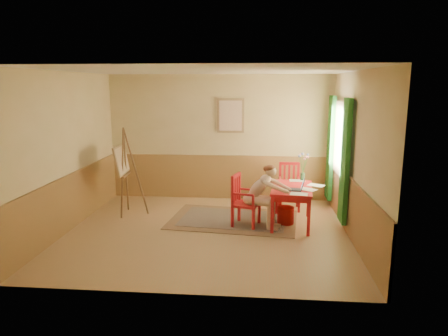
# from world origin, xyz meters

# --- Properties ---
(room) EXTENTS (5.04, 4.54, 2.84)m
(room) POSITION_xyz_m (0.00, 0.00, 1.40)
(room) COLOR #A2835B
(room) RESTS_ON ground
(wainscot) EXTENTS (5.00, 4.50, 1.00)m
(wainscot) POSITION_xyz_m (0.00, 0.80, 0.50)
(wainscot) COLOR #B4854A
(wainscot) RESTS_ON room
(window) EXTENTS (0.12, 2.01, 2.20)m
(window) POSITION_xyz_m (2.42, 1.10, 1.35)
(window) COLOR white
(window) RESTS_ON room
(wall_portrait) EXTENTS (0.60, 0.05, 0.76)m
(wall_portrait) POSITION_xyz_m (0.25, 2.20, 1.90)
(wall_portrait) COLOR #9B7B51
(wall_portrait) RESTS_ON room
(rug) EXTENTS (2.55, 1.84, 0.02)m
(rug) POSITION_xyz_m (0.42, 0.69, 0.01)
(rug) COLOR #8C7251
(rug) RESTS_ON room
(table) EXTENTS (0.84, 1.27, 0.72)m
(table) POSITION_xyz_m (1.51, 0.52, 0.63)
(table) COLOR red
(table) RESTS_ON room
(chair_left) EXTENTS (0.55, 0.53, 0.97)m
(chair_left) POSITION_xyz_m (0.63, 0.37, 0.49)
(chair_left) COLOR red
(chair_left) RESTS_ON room
(chair_back) EXTENTS (0.43, 0.45, 0.97)m
(chair_back) POSITION_xyz_m (1.54, 1.53, 0.49)
(chair_back) COLOR red
(chair_back) RESTS_ON room
(figure) EXTENTS (0.92, 0.52, 1.19)m
(figure) POSITION_xyz_m (0.96, 0.29, 0.65)
(figure) COLOR beige
(figure) RESTS_ON room
(laptop) EXTENTS (0.38, 0.26, 0.22)m
(laptop) POSITION_xyz_m (1.57, 0.30, 0.76)
(laptop) COLOR #1E2338
(laptop) RESTS_ON table
(papers) EXTENTS (0.73, 1.26, 0.00)m
(papers) POSITION_xyz_m (1.75, 0.53, 0.72)
(papers) COLOR white
(papers) RESTS_ON table
(vase) EXTENTS (0.24, 0.27, 0.54)m
(vase) POSITION_xyz_m (1.76, 1.12, 0.97)
(vase) COLOR #3F724C
(vase) RESTS_ON table
(wastebasket) EXTENTS (0.32, 0.32, 0.33)m
(wastebasket) POSITION_xyz_m (1.41, 0.53, 0.17)
(wastebasket) COLOR #A71616
(wastebasket) RESTS_ON room
(easel) EXTENTS (0.61, 0.78, 1.76)m
(easel) POSITION_xyz_m (-1.79, 0.88, 1.04)
(easel) COLOR brown
(easel) RESTS_ON room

